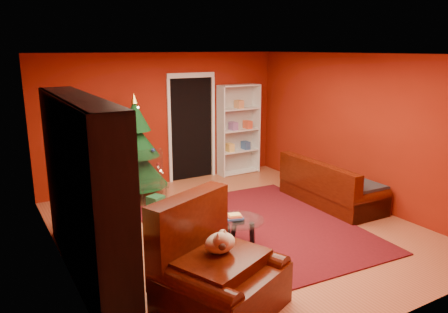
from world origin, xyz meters
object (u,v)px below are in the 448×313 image
dog (220,243)px  armchair (221,266)px  coffee_table (238,231)px  gift_box_teal (110,207)px  media_unit (84,189)px  white_bookshelf (239,130)px  christmas_tree (136,148)px  acrylic_chair (152,184)px  rug (254,228)px  gift_box_green (156,203)px  sofa (332,181)px  gift_box_red (120,187)px

dog → armchair: bearing=-135.0°
coffee_table → armchair: bearing=-129.0°
gift_box_teal → coffee_table: 2.35m
media_unit → white_bookshelf: 4.82m
christmas_tree → acrylic_chair: 0.89m
white_bookshelf → christmas_tree: bearing=-170.7°
christmas_tree → coffee_table: 2.76m
dog → christmas_tree: bearing=60.8°
christmas_tree → rug: bearing=-66.2°
gift_box_green → white_bookshelf: white_bookshelf is taller
christmas_tree → dog: (-0.42, -3.75, -0.23)m
coffee_table → gift_box_green: bearing=104.5°
sofa → christmas_tree: bearing=55.5°
media_unit → christmas_tree: media_unit is taller
gift_box_red → dog: (-0.21, -4.19, 0.59)m
gift_box_red → white_bookshelf: bearing=-0.4°
gift_box_green → armchair: (-0.49, -3.07, 0.35)m
white_bookshelf → sofa: size_ratio=1.05×
white_bookshelf → coffee_table: 3.67m
dog → sofa: 3.67m
christmas_tree → dog: size_ratio=4.81×
christmas_tree → armchair: bearing=-96.7°
coffee_table → acrylic_chair: (-0.54, 1.85, 0.27)m
gift_box_green → rug: bearing=-58.0°
gift_box_red → sofa: sofa is taller
armchair → gift_box_red: bearing=64.1°
christmas_tree → armchair: 3.87m
gift_box_red → rug: bearing=-65.9°
white_bookshelf → armchair: bearing=-124.8°
dog → coffee_table: 1.57m
rug → gift_box_teal: 2.42m
gift_box_green → gift_box_red: bearing=102.0°
rug → media_unit: size_ratio=1.21×
white_bookshelf → media_unit: bearing=-145.0°
gift_box_green → gift_box_red: gift_box_green is taller
gift_box_green → armchair: armchair is taller
dog → media_unit: bearing=104.6°
rug → gift_box_teal: (-1.72, 1.69, 0.12)m
white_bookshelf → coffee_table: size_ratio=2.75×
gift_box_green → gift_box_teal: bearing=169.9°
gift_box_red → coffee_table: bearing=-76.4°
rug → white_bookshelf: 3.22m
armchair → acrylic_chair: armchair is taller
christmas_tree → sofa: bearing=-36.1°
rug → sofa: sofa is taller
gift_box_teal → gift_box_green: gift_box_teal is taller
gift_box_green → white_bookshelf: (2.41, 1.16, 0.84)m
acrylic_chair → gift_box_green: bearing=22.4°
rug → gift_box_teal: gift_box_teal is taller
christmas_tree → acrylic_chair: christmas_tree is taller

